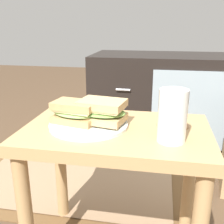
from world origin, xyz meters
The scene contains 8 objects.
side_table centered at (0.00, 0.00, 0.37)m, with size 0.56×0.36×0.46m.
tv_cabinet centered at (0.18, 0.95, 0.29)m, with size 0.96×0.46×0.58m.
area_rug centered at (-0.27, 0.40, 0.00)m, with size 1.17×0.69×0.01m.
plate centered at (-0.09, 0.00, 0.47)m, with size 0.24×0.24×0.01m, color silver.
sandwich_front centered at (-0.13, 0.00, 0.50)m, with size 0.16×0.12×0.07m.
sandwich_back centered at (-0.04, 0.01, 0.51)m, with size 0.16×0.13×0.07m.
beer_glass centered at (0.16, -0.07, 0.53)m, with size 0.08×0.08×0.14m.
coaster centered at (0.17, 0.05, 0.46)m, with size 0.10×0.10×0.01m, color #996B47.
Camera 1 is at (0.13, -0.76, 0.76)m, focal length 43.93 mm.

